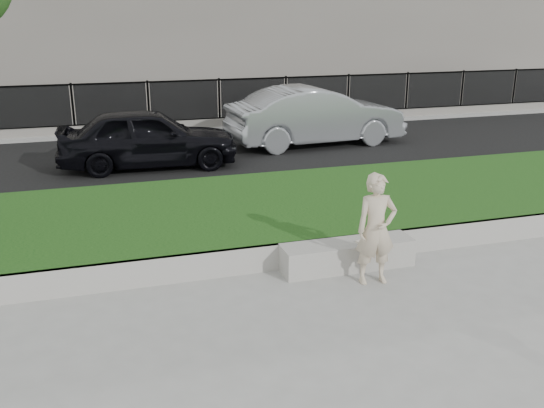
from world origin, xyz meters
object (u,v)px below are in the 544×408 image
object	(u,v)px
book	(365,241)
car_dark	(148,138)
stone_bench	(347,255)
man	(376,229)
car_silver	(316,116)

from	to	relation	value
book	car_dark	xyz separation A→B (m)	(-2.37, 6.91, 0.33)
stone_bench	book	size ratio (longest dim) A/B	8.00
book	car_dark	size ratio (longest dim) A/B	0.06
man	book	world-z (taller)	man
car_dark	car_silver	bearing A→B (deg)	-72.38
stone_bench	car_silver	world-z (taller)	car_silver
car_dark	car_silver	distance (m)	4.86
man	book	size ratio (longest dim) A/B	6.31
stone_bench	car_dark	size ratio (longest dim) A/B	0.47
stone_bench	car_silver	bearing A→B (deg)	72.21
man	book	distance (m)	0.60
stone_bench	book	distance (m)	0.34
car_silver	book	bearing A→B (deg)	159.56
stone_bench	car_silver	size ratio (longest dim) A/B	0.41
car_dark	car_silver	xyz separation A→B (m)	(4.71, 1.21, 0.09)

